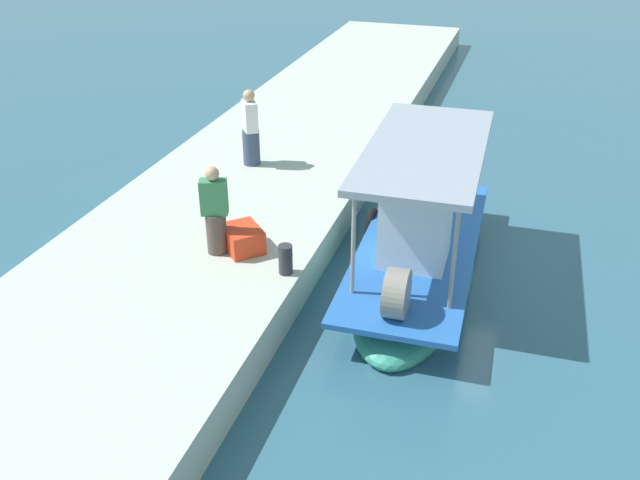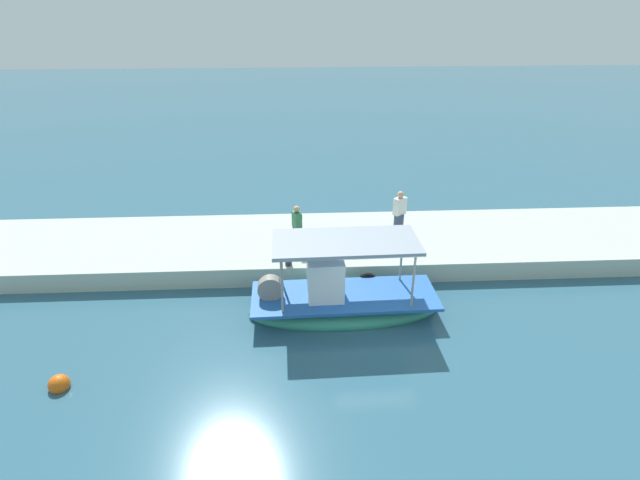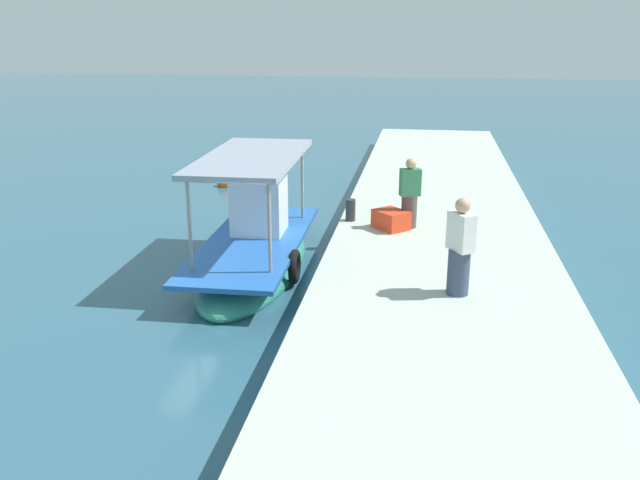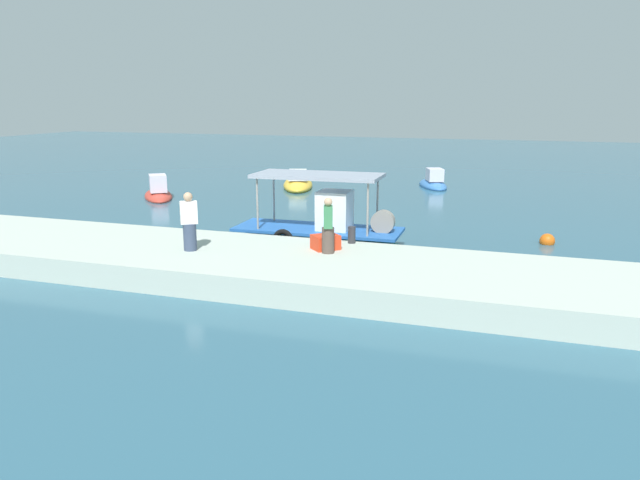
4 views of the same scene
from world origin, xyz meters
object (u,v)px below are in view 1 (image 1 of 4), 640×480
(main_fishing_boat, at_px, (417,256))
(cargo_crate, at_px, (243,239))
(fisherman_by_crate, at_px, (251,131))
(fisherman_near_bollard, at_px, (215,214))
(mooring_bollard, at_px, (286,259))

(main_fishing_boat, xyz_separation_m, cargo_crate, (1.14, -2.97, 0.47))
(main_fishing_boat, bearing_deg, fisherman_by_crate, -121.33)
(fisherman_near_bollard, xyz_separation_m, fisherman_by_crate, (-3.99, -0.98, 0.05))
(mooring_bollard, xyz_separation_m, cargo_crate, (-0.53, -1.01, -0.05))
(fisherman_by_crate, bearing_deg, cargo_crate, 20.09)
(fisherman_by_crate, xyz_separation_m, mooring_bollard, (4.32, 2.40, -0.53))
(main_fishing_boat, height_order, fisherman_near_bollard, main_fishing_boat)
(fisherman_by_crate, distance_m, cargo_crate, 4.08)
(mooring_bollard, distance_m, cargo_crate, 1.14)
(main_fishing_boat, height_order, mooring_bollard, main_fishing_boat)
(fisherman_near_bollard, height_order, fisherman_by_crate, fisherman_by_crate)
(main_fishing_boat, xyz_separation_m, fisherman_near_bollard, (1.34, -3.37, 1.00))
(fisherman_near_bollard, height_order, mooring_bollard, fisherman_near_bollard)
(main_fishing_boat, relative_size, fisherman_near_bollard, 3.75)
(main_fishing_boat, relative_size, mooring_bollard, 11.65)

